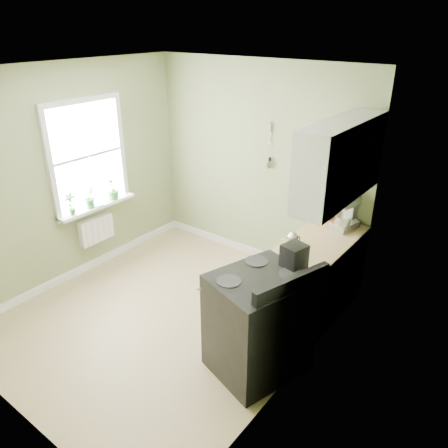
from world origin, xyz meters
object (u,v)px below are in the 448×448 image
Objects in this scene: stove at (259,323)px; kettle at (293,241)px; stand_mixer at (346,214)px; coffee_maker at (293,261)px.

stove is 5.71× the size of kettle.
stand_mixer reaches higher than kettle.
stove reaches higher than kettle.
kettle is at bearing -105.37° from stand_mixer.
stand_mixer is at bearing 91.56° from coffee_maker.
coffee_maker is at bearing -60.25° from kettle.
stove is at bearing -93.09° from stand_mixer.
kettle is 0.61× the size of coffee_maker.
stove is at bearing -109.00° from coffee_maker.
stand_mixer reaches higher than stove.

